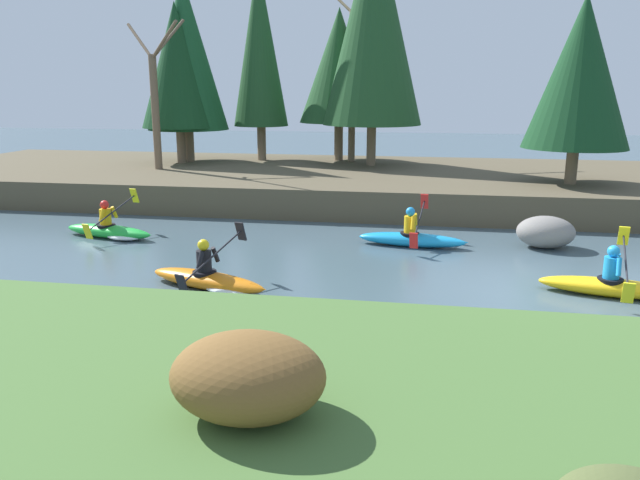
{
  "coord_description": "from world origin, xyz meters",
  "views": [
    {
      "loc": [
        -2.4,
        -12.04,
        3.91
      ],
      "look_at": [
        -4.8,
        1.48,
        0.55
      ],
      "focal_mm": 35.0,
      "sensor_mm": 36.0,
      "label": 1
    }
  ],
  "objects_px": {
    "kayaker_middle": "(412,238)",
    "kayaker_lead": "(614,285)",
    "kayaker_far_back": "(112,231)",
    "boulder_midstream": "(546,232)",
    "kayaker_trailing": "(212,280)"
  },
  "relations": [
    {
      "from": "kayaker_lead",
      "to": "kayaker_far_back",
      "type": "xyz_separation_m",
      "value": [
        -11.9,
        2.76,
        -0.02
      ]
    },
    {
      "from": "kayaker_middle",
      "to": "kayaker_far_back",
      "type": "xyz_separation_m",
      "value": [
        -7.96,
        -0.49,
        -0.02
      ]
    },
    {
      "from": "kayaker_lead",
      "to": "kayaker_far_back",
      "type": "relative_size",
      "value": 1.0
    },
    {
      "from": "kayaker_lead",
      "to": "kayaker_far_back",
      "type": "bearing_deg",
      "value": 177.93
    },
    {
      "from": "kayaker_middle",
      "to": "kayaker_trailing",
      "type": "relative_size",
      "value": 1.01
    },
    {
      "from": "kayaker_lead",
      "to": "kayaker_middle",
      "type": "bearing_deg",
      "value": 151.5
    },
    {
      "from": "kayaker_middle",
      "to": "boulder_midstream",
      "type": "xyz_separation_m",
      "value": [
        3.28,
        0.44,
        0.18
      ]
    },
    {
      "from": "kayaker_lead",
      "to": "kayaker_far_back",
      "type": "height_order",
      "value": "same"
    },
    {
      "from": "kayaker_lead",
      "to": "kayaker_middle",
      "type": "relative_size",
      "value": 1.0
    },
    {
      "from": "kayaker_middle",
      "to": "kayaker_trailing",
      "type": "distance_m",
      "value": 5.68
    },
    {
      "from": "boulder_midstream",
      "to": "kayaker_lead",
      "type": "bearing_deg",
      "value": -79.78
    },
    {
      "from": "kayaker_lead",
      "to": "kayaker_trailing",
      "type": "height_order",
      "value": "same"
    },
    {
      "from": "kayaker_lead",
      "to": "kayaker_middle",
      "type": "height_order",
      "value": "same"
    },
    {
      "from": "kayaker_trailing",
      "to": "boulder_midstream",
      "type": "xyz_separation_m",
      "value": [
        7.1,
        4.64,
        0.2
      ]
    },
    {
      "from": "kayaker_middle",
      "to": "kayaker_lead",
      "type": "bearing_deg",
      "value": -33.35
    }
  ]
}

